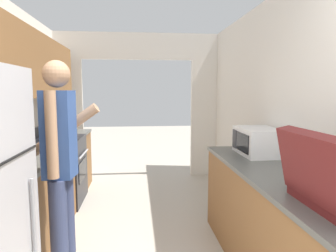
% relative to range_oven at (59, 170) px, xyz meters
% --- Properties ---
extents(wall_right, '(0.06, 6.75, 2.50)m').
position_rel_range_oven_xyz_m(wall_right, '(2.50, -1.66, 0.80)').
color(wall_right, white).
rests_on(wall_right, ground_plane).
extents(wall_far_with_doorway, '(3.18, 0.06, 2.50)m').
position_rel_range_oven_xyz_m(wall_far_with_doorway, '(1.08, 1.15, 1.01)').
color(wall_far_with_doorway, white).
rests_on(wall_far_with_doorway, ground_plane).
extents(counter_left, '(0.62, 3.17, 0.89)m').
position_rel_range_oven_xyz_m(counter_left, '(-0.01, -0.83, -0.00)').
color(counter_left, brown).
rests_on(counter_left, ground_plane).
extents(counter_right, '(0.62, 2.28, 0.89)m').
position_rel_range_oven_xyz_m(counter_right, '(2.17, -1.94, -0.01)').
color(counter_right, brown).
rests_on(counter_right, ground_plane).
extents(range_oven, '(0.66, 0.78, 1.03)m').
position_rel_range_oven_xyz_m(range_oven, '(0.00, 0.00, 0.00)').
color(range_oven, black).
rests_on(range_oven, ground_plane).
extents(person, '(0.56, 0.40, 1.74)m').
position_rel_range_oven_xyz_m(person, '(0.49, -1.81, 0.49)').
color(person, '#384266').
rests_on(person, ground_plane).
extents(suitcase, '(0.45, 0.62, 0.42)m').
position_rel_range_oven_xyz_m(suitcase, '(2.10, -2.67, 0.57)').
color(suitcase, '#5B1919').
rests_on(suitcase, counter_right).
extents(microwave, '(0.38, 0.54, 0.26)m').
position_rel_range_oven_xyz_m(microwave, '(2.27, -1.27, 0.57)').
color(microwave, white).
rests_on(microwave, counter_right).
extents(knife, '(0.14, 0.28, 0.02)m').
position_rel_range_oven_xyz_m(knife, '(-0.02, 0.69, 0.45)').
color(knife, '#B7B7BC').
rests_on(knife, counter_left).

